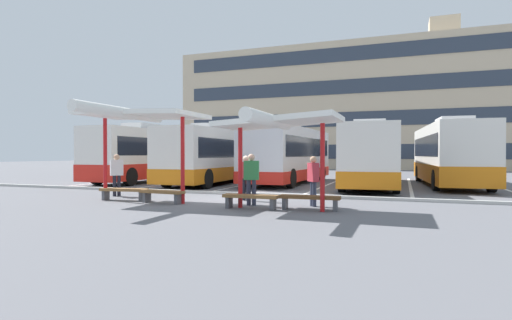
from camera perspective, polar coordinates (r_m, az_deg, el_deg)
name	(u,v)px	position (r m, az deg, el deg)	size (l,w,h in m)	color
ground_plane	(230,200)	(15.27, -3.77, -5.62)	(160.00, 160.00, 0.00)	slate
terminal_building	(352,109)	(52.56, 13.45, 6.98)	(42.09, 11.35, 17.50)	#C6B293
coach_bus_0	(156,156)	(26.73, -14.02, 0.62)	(2.53, 11.32, 3.57)	silver
coach_bus_1	(222,156)	(24.61, -4.88, 0.51)	(2.84, 12.27, 3.44)	silver
coach_bus_2	(290,155)	(23.85, 4.77, 0.71)	(2.89, 10.20, 3.56)	silver
coach_bus_3	(370,157)	(22.88, 15.87, 0.46)	(3.28, 12.04, 3.44)	silver
coach_bus_4	(449,156)	(24.16, 25.68, 0.56)	(3.30, 10.45, 3.58)	silver
lane_stripe_0	(142,179)	(28.95, -15.85, -2.60)	(0.16, 14.00, 0.01)	white
lane_stripe_1	(198,180)	(26.64, -8.28, -2.88)	(0.16, 14.00, 0.01)	white
lane_stripe_2	(260,182)	(24.87, 0.55, -3.13)	(0.16, 14.00, 0.01)	white
lane_stripe_3	(330,184)	(23.78, 10.46, -3.32)	(0.16, 14.00, 0.01)	white
lane_stripe_4	(410,186)	(23.44, 20.98, -3.42)	(0.16, 14.00, 0.01)	white
lane_stripe_5	(502,188)	(23.90, 31.45, -3.41)	(0.16, 14.00, 0.01)	white
waiting_shelter_0	(138,116)	(14.88, -16.40, 5.94)	(4.31, 4.54, 3.29)	red
bench_0	(124,191)	(15.71, -18.22, -4.24)	(1.84, 0.65, 0.45)	brown
bench_1	(162,194)	(14.49, -13.14, -4.66)	(1.69, 0.55, 0.45)	brown
waiting_shelter_1	(277,124)	(12.23, 3.06, 5.16)	(3.65, 4.13, 2.90)	red
bench_2	(251,198)	(12.63, -0.77, -5.43)	(1.77, 0.44, 0.45)	brown
bench_3	(310,199)	(12.46, 7.63, -5.51)	(1.87, 0.50, 0.45)	brown
platform_kerb	(247,194)	(16.88, -1.34, -4.80)	(44.00, 0.24, 0.12)	#ADADA8
waiting_passenger_0	(246,175)	(14.89, -1.44, -2.08)	(0.49, 0.26, 1.66)	black
waiting_passenger_1	(251,175)	(13.46, -0.66, -2.19)	(0.54, 0.33, 1.73)	#33384C
waiting_passenger_2	(117,172)	(17.37, -19.13, -1.59)	(0.50, 0.51, 1.71)	black
waiting_passenger_3	(313,177)	(13.33, 8.11, -2.47)	(0.46, 0.51, 1.65)	#33384C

